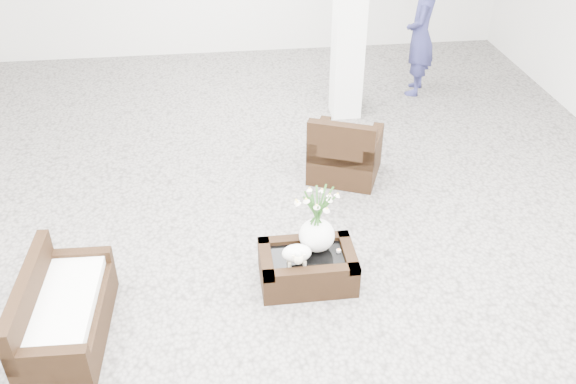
{
  "coord_description": "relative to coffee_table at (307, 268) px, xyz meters",
  "views": [
    {
      "loc": [
        -0.65,
        -5.18,
        4.02
      ],
      "look_at": [
        0.0,
        -0.1,
        0.62
      ],
      "focal_mm": 38.39,
      "sensor_mm": 36.0,
      "label": 1
    }
  ],
  "objects": [
    {
      "name": "ground",
      "position": [
        -0.11,
        0.74,
        -0.16
      ],
      "size": [
        11.0,
        11.0,
        0.0
      ],
      "primitive_type": "plane",
      "color": "gray",
      "rests_on": "ground"
    },
    {
      "name": "tealight",
      "position": [
        0.3,
        0.02,
        0.17
      ],
      "size": [
        0.04,
        0.04,
        0.03
      ],
      "primitive_type": "cylinder",
      "color": "white",
      "rests_on": "coffee_table"
    },
    {
      "name": "shopper",
      "position": [
        2.33,
        4.15,
        0.75
      ],
      "size": [
        0.66,
        0.78,
        1.81
      ],
      "primitive_type": "imported",
      "rotation": [
        0.0,
        0.0,
        -1.99
      ],
      "color": "navy",
      "rests_on": "ground"
    },
    {
      "name": "coffee_table",
      "position": [
        0.0,
        0.0,
        0.0
      ],
      "size": [
        0.9,
        0.6,
        0.31
      ],
      "primitive_type": "cube",
      "color": "black",
      "rests_on": "ground"
    },
    {
      "name": "sheep_figurine",
      "position": [
        -0.12,
        -0.1,
        0.26
      ],
      "size": [
        0.28,
        0.23,
        0.21
      ],
      "primitive_type": "ellipsoid",
      "color": "white",
      "rests_on": "coffee_table"
    },
    {
      "name": "topiary",
      "position": [
        1.17,
        3.89,
        0.53
      ],
      "size": [
        0.37,
        0.37,
        1.37
      ],
      "primitive_type": null,
      "color": "#2B4B18",
      "rests_on": "ground"
    },
    {
      "name": "loveseat",
      "position": [
        -2.14,
        -0.45,
        0.19
      ],
      "size": [
        0.67,
        1.32,
        0.69
      ],
      "primitive_type": "cube",
      "rotation": [
        0.0,
        0.0,
        1.53
      ],
      "color": "black",
      "rests_on": "ground"
    },
    {
      "name": "planter_narcissus",
      "position": [
        0.1,
        0.1,
        0.56
      ],
      "size": [
        0.44,
        0.44,
        0.8
      ],
      "primitive_type": null,
      "color": "white",
      "rests_on": "coffee_table"
    },
    {
      "name": "armchair",
      "position": [
        0.75,
        1.88,
        0.27
      ],
      "size": [
        1.03,
        1.01,
        0.84
      ],
      "primitive_type": "cube",
      "rotation": [
        0.0,
        0.0,
        2.74
      ],
      "color": "black",
      "rests_on": "ground"
    }
  ]
}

